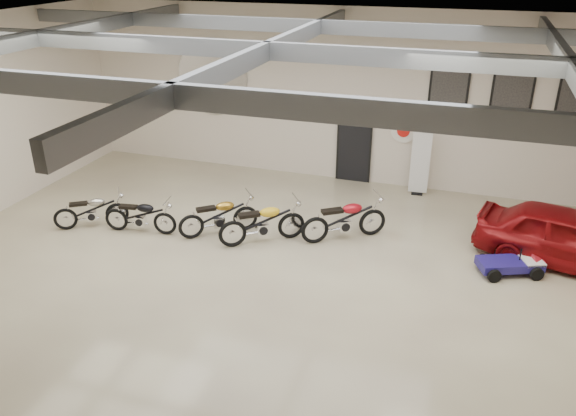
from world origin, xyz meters
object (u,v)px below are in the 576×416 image
(banner_stand, at_px, (420,163))
(vintage_car, at_px, (567,237))
(motorcycle_black, at_px, (140,215))
(motorcycle_gold, at_px, (218,215))
(go_kart, at_px, (516,261))
(motorcycle_red, at_px, (344,218))
(motorcycle_silver, at_px, (91,210))
(motorcycle_yellow, at_px, (262,222))

(banner_stand, distance_m, vintage_car, 4.58)
(banner_stand, bearing_deg, motorcycle_black, -147.60)
(motorcycle_black, bearing_deg, motorcycle_gold, 7.54)
(go_kart, bearing_deg, banner_stand, 101.20)
(motorcycle_red, bearing_deg, banner_stand, 32.46)
(motorcycle_silver, xyz_separation_m, go_kart, (10.08, 0.97, -0.16))
(banner_stand, distance_m, motorcycle_red, 3.62)
(go_kart, bearing_deg, motorcycle_yellow, 161.06)
(motorcycle_yellow, bearing_deg, motorcycle_red, -12.53)
(motorcycle_gold, bearing_deg, go_kart, -36.06)
(vintage_car, bearing_deg, motorcycle_yellow, 112.44)
(motorcycle_silver, distance_m, motorcycle_gold, 3.27)
(motorcycle_gold, distance_m, motorcycle_yellow, 1.17)
(motorcycle_gold, relative_size, vintage_car, 0.51)
(go_kart, bearing_deg, motorcycle_black, 162.62)
(motorcycle_black, relative_size, vintage_car, 0.47)
(motorcycle_yellow, relative_size, motorcycle_red, 0.98)
(banner_stand, bearing_deg, motorcycle_silver, -152.09)
(banner_stand, height_order, vintage_car, banner_stand)
(motorcycle_black, distance_m, vintage_car, 9.89)
(motorcycle_gold, height_order, vintage_car, vintage_car)
(motorcycle_black, bearing_deg, vintage_car, 1.29)
(motorcycle_red, xyz_separation_m, go_kart, (3.89, -0.37, -0.25))
(motorcycle_silver, height_order, motorcycle_yellow, motorcycle_yellow)
(banner_stand, bearing_deg, motorcycle_gold, -141.07)
(motorcycle_black, xyz_separation_m, motorcycle_red, (4.85, 1.23, 0.08))
(go_kart, xyz_separation_m, vintage_car, (1.01, 0.77, 0.35))
(motorcycle_yellow, xyz_separation_m, vintage_car, (6.71, 1.18, 0.12))
(banner_stand, distance_m, motorcycle_gold, 5.95)
(motorcycle_silver, bearing_deg, motorcycle_black, -28.53)
(motorcycle_black, distance_m, go_kart, 8.78)
(motorcycle_silver, height_order, go_kart, motorcycle_silver)
(go_kart, height_order, vintage_car, vintage_car)
(motorcycle_black, relative_size, motorcycle_yellow, 0.87)
(motorcycle_black, xyz_separation_m, go_kart, (8.74, 0.86, -0.17))
(banner_stand, relative_size, motorcycle_black, 1.06)
(motorcycle_silver, bearing_deg, motorcycle_gold, -22.11)
(motorcycle_silver, xyz_separation_m, motorcycle_yellow, (4.38, 0.57, 0.08))
(banner_stand, xyz_separation_m, vintage_car, (3.51, -2.92, -0.31))
(banner_stand, relative_size, vintage_car, 0.50)
(banner_stand, bearing_deg, motorcycle_red, -116.40)
(motorcycle_black, relative_size, motorcycle_red, 0.86)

